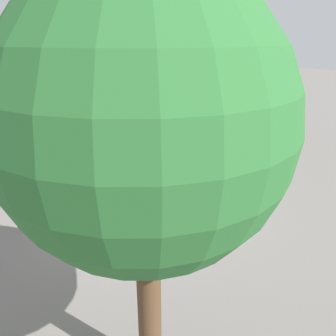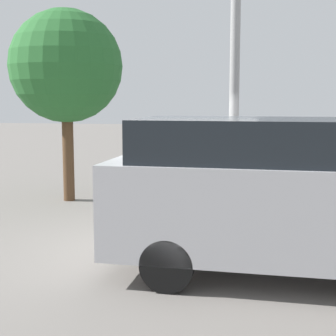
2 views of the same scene
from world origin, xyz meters
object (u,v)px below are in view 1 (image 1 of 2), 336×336
object	(u,v)px
parking_meter_near	(140,177)
parked_van	(123,134)
lamp_post	(47,115)
street_tree	(144,125)

from	to	relation	value
parking_meter_near	parked_van	world-z (taller)	parked_van
parking_meter_near	parked_van	size ratio (longest dim) A/B	0.28
lamp_post	street_tree	distance (m)	4.29
lamp_post	parked_van	size ratio (longest dim) A/B	1.32
lamp_post	parked_van	distance (m)	3.30
parked_van	parking_meter_near	bearing A→B (deg)	143.74
parked_van	street_tree	xyz separation A→B (m)	(-4.82, 4.50, 1.96)
street_tree	lamp_post	bearing A→B (deg)	-21.77
parking_meter_near	lamp_post	distance (m)	2.26
parking_meter_near	street_tree	xyz separation A→B (m)	(-2.56, 2.72, 2.11)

